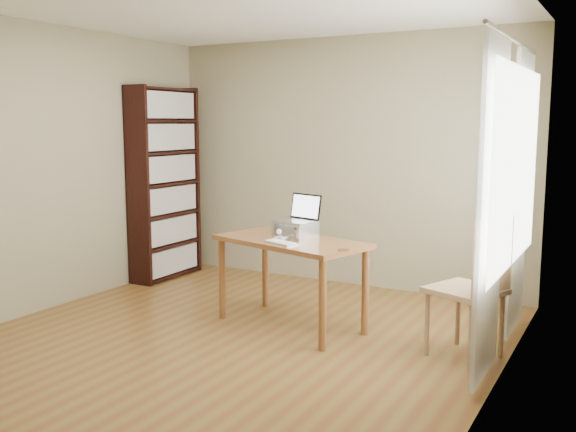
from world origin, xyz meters
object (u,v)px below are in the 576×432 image
object	(u,v)px
bookshelf	(165,183)
chair	(478,282)
desk	(291,252)
keyboard	(281,243)
cat	(295,229)
laptop	(299,215)

from	to	relation	value
bookshelf	chair	world-z (taller)	bookshelf
bookshelf	desk	world-z (taller)	bookshelf
keyboard	cat	xyz separation A→B (m)	(-0.05, 0.33, 0.06)
bookshelf	desk	size ratio (longest dim) A/B	1.48
laptop	chair	bearing A→B (deg)	9.55
chair	desk	bearing A→B (deg)	-159.08
bookshelf	laptop	bearing A→B (deg)	-19.87
cat	chair	world-z (taller)	chair
desk	keyboard	world-z (taller)	keyboard
cat	chair	xyz separation A→B (m)	(1.57, -0.13, -0.24)
keyboard	laptop	bearing A→B (deg)	114.79
chair	bookshelf	bearing A→B (deg)	-172.35
desk	cat	bearing A→B (deg)	117.62
bookshelf	laptop	xyz separation A→B (m)	(2.06, -0.75, -0.11)
cat	keyboard	bearing A→B (deg)	-72.95
keyboard	chair	distance (m)	1.54
laptop	cat	xyz separation A→B (m)	(-0.02, -0.03, -0.12)
laptop	chair	distance (m)	1.60
bookshelf	desk	xyz separation A→B (m)	(2.06, -0.88, -0.41)
bookshelf	keyboard	world-z (taller)	bookshelf
desk	laptop	xyz separation A→B (m)	(0.00, 0.14, 0.30)
bookshelf	cat	world-z (taller)	bookshelf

